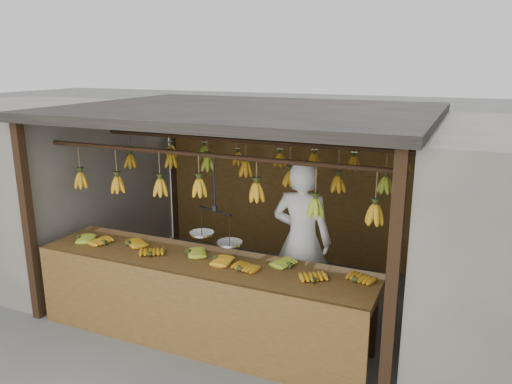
% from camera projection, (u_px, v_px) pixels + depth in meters
% --- Properties ---
extents(ground, '(80.00, 80.00, 0.00)m').
position_uv_depth(ground, '(247.00, 295.00, 6.43)').
color(ground, '#5B5B57').
extents(stall, '(4.30, 3.30, 2.40)m').
position_uv_depth(stall, '(257.00, 140.00, 6.22)').
color(stall, black).
rests_on(stall, ground).
extents(neighbor_left, '(3.00, 3.00, 2.30)m').
position_uv_depth(neighbor_left, '(31.00, 182.00, 7.55)').
color(neighbor_left, slate).
rests_on(neighbor_left, ground).
extents(counter, '(3.69, 0.84, 0.96)m').
position_uv_depth(counter, '(196.00, 281.00, 5.16)').
color(counter, brown).
rests_on(counter, ground).
extents(hanging_bananas, '(3.64, 2.24, 0.39)m').
position_uv_depth(hanging_bananas, '(246.00, 172.00, 6.03)').
color(hanging_bananas, '#C98B15').
rests_on(hanging_bananas, ground).
extents(balance_scale, '(0.66, 0.39, 0.89)m').
position_uv_depth(balance_scale, '(215.00, 233.00, 5.20)').
color(balance_scale, black).
rests_on(balance_scale, ground).
extents(vendor, '(0.69, 0.46, 1.88)m').
position_uv_depth(vendor, '(302.00, 241.00, 5.67)').
color(vendor, white).
rests_on(vendor, ground).
extents(bag_bundles, '(0.08, 0.26, 1.36)m').
position_uv_depth(bag_bundles, '(422.00, 210.00, 6.61)').
color(bag_bundles, '#1426BF').
rests_on(bag_bundles, ground).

